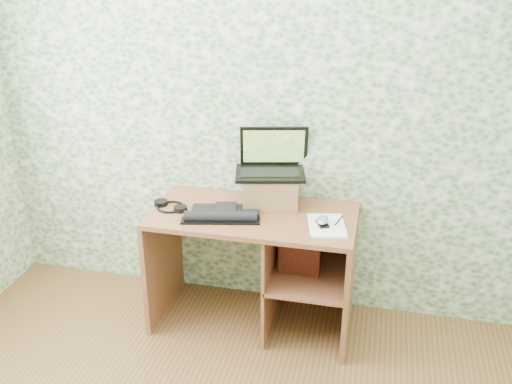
% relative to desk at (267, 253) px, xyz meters
% --- Properties ---
extents(wall_back, '(3.50, 0.00, 3.50)m').
position_rel_desk_xyz_m(wall_back, '(-0.08, 0.28, 0.82)').
color(wall_back, white).
rests_on(wall_back, ground).
extents(desk, '(1.20, 0.60, 0.75)m').
position_rel_desk_xyz_m(desk, '(0.00, 0.00, 0.00)').
color(desk, brown).
rests_on(desk, floor).
extents(riser, '(0.37, 0.33, 0.19)m').
position_rel_desk_xyz_m(riser, '(-0.01, 0.12, 0.36)').
color(riser, olive).
rests_on(riser, desk).
extents(laptop, '(0.46, 0.37, 0.27)m').
position_rel_desk_xyz_m(laptop, '(-0.01, 0.16, 0.52)').
color(laptop, black).
rests_on(laptop, riser).
extents(keyboard, '(0.46, 0.31, 0.06)m').
position_rel_desk_xyz_m(keyboard, '(-0.23, -0.11, 0.29)').
color(keyboard, black).
rests_on(keyboard, desk).
extents(headphones, '(0.22, 0.21, 0.03)m').
position_rel_desk_xyz_m(headphones, '(-0.57, -0.07, 0.28)').
color(headphones, black).
rests_on(headphones, desk).
extents(notepad, '(0.26, 0.32, 0.01)m').
position_rel_desk_xyz_m(notepad, '(0.36, -0.11, 0.28)').
color(notepad, white).
rests_on(notepad, desk).
extents(mouse, '(0.10, 0.12, 0.04)m').
position_rel_desk_xyz_m(mouse, '(0.34, -0.11, 0.30)').
color(mouse, '#B4B4B6').
rests_on(mouse, notepad).
extents(pen, '(0.03, 0.12, 0.01)m').
position_rel_desk_xyz_m(pen, '(0.42, -0.04, 0.29)').
color(pen, black).
rests_on(pen, notepad).
extents(red_box, '(0.25, 0.09, 0.29)m').
position_rel_desk_xyz_m(red_box, '(0.21, -0.03, 0.06)').
color(red_box, maroon).
rests_on(red_box, desk).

